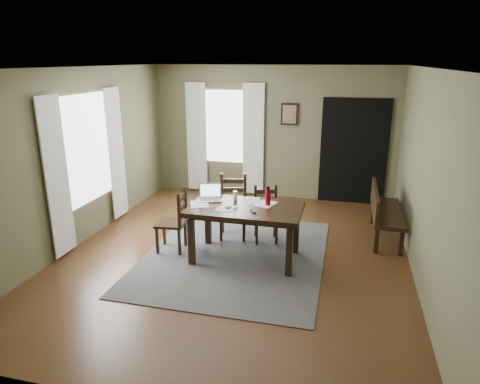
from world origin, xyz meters
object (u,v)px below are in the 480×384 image
(chair_end, at_px, (174,221))
(bench, at_px, (383,209))
(chair_back_right, at_px, (266,215))
(dining_table, at_px, (246,213))
(water_bottle, at_px, (268,197))
(laptop, at_px, (210,195))
(chair_back_left, at_px, (233,207))

(chair_end, xyz_separation_m, bench, (3.08, 1.28, 0.02))
(chair_back_right, bearing_deg, dining_table, -117.17)
(chair_back_right, distance_m, water_bottle, 0.80)
(laptop, bearing_deg, chair_back_right, 20.42)
(dining_table, xyz_separation_m, laptop, (-0.59, 0.20, 0.16))
(dining_table, relative_size, chair_back_right, 1.83)
(chair_back_left, distance_m, bench, 2.42)
(laptop, distance_m, water_bottle, 0.88)
(chair_end, xyz_separation_m, laptop, (0.52, 0.18, 0.39))
(dining_table, relative_size, chair_back_left, 1.56)
(chair_end, distance_m, chair_back_left, 1.04)
(chair_end, bearing_deg, chair_back_right, 114.07)
(chair_end, distance_m, laptop, 0.68)
(dining_table, xyz_separation_m, chair_back_left, (-0.39, 0.77, -0.21))
(laptop, bearing_deg, chair_back_left, 54.71)
(laptop, height_order, water_bottle, water_bottle)
(chair_back_left, height_order, chair_back_right, chair_back_left)
(chair_back_right, xyz_separation_m, water_bottle, (0.14, -0.61, 0.50))
(dining_table, bearing_deg, laptop, 161.47)
(chair_end, relative_size, laptop, 2.44)
(chair_back_right, xyz_separation_m, laptop, (-0.74, -0.55, 0.44))
(chair_back_right, height_order, water_bottle, water_bottle)
(chair_end, distance_m, bench, 3.33)
(dining_table, distance_m, bench, 2.37)
(chair_back_left, xyz_separation_m, bench, (2.36, 0.53, -0.01))
(chair_back_left, distance_m, water_bottle, 1.02)
(chair_end, bearing_deg, water_bottle, 88.93)
(dining_table, relative_size, water_bottle, 5.71)
(chair_back_left, relative_size, chair_back_right, 1.17)
(water_bottle, bearing_deg, chair_back_right, 102.53)
(bench, bearing_deg, chair_back_left, 102.70)
(chair_back_left, bearing_deg, water_bottle, -54.81)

